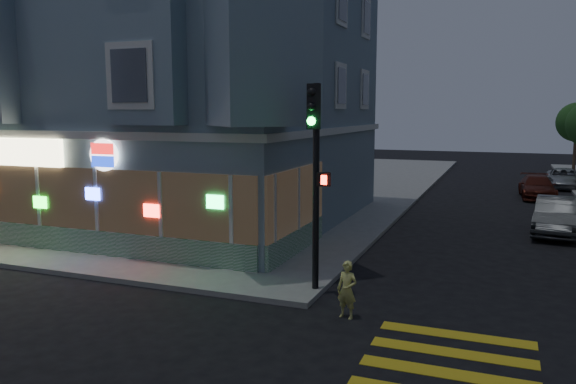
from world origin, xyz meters
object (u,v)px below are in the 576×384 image
Objects in this scene: parked_car_c at (537,187)px; traffic_signal at (315,152)px; parked_car_b at (557,216)px; parked_car_d at (563,178)px; running_child at (347,290)px.

parked_car_c is 21.31m from traffic_signal.
traffic_signal reaches higher than parked_car_c.
parked_car_b reaches higher than parked_car_d.
running_child is 21.98m from parked_car_c.
parked_car_d is (1.72, 5.20, -0.01)m from parked_car_c.
parked_car_b is at bearing 78.86° from running_child.
traffic_signal reaches higher than parked_car_d.
traffic_signal reaches higher than parked_car_b.
running_child is at bearing -107.66° from parked_car_b.
parked_car_b reaches higher than running_child.
parked_car_c is at bearing 51.12° from traffic_signal.
parked_car_b is 9.76m from parked_car_c.
parked_car_c is (4.94, 21.41, -0.05)m from running_child.
parked_car_c is at bearing 89.96° from running_child.
parked_car_b is 15.03m from parked_car_d.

